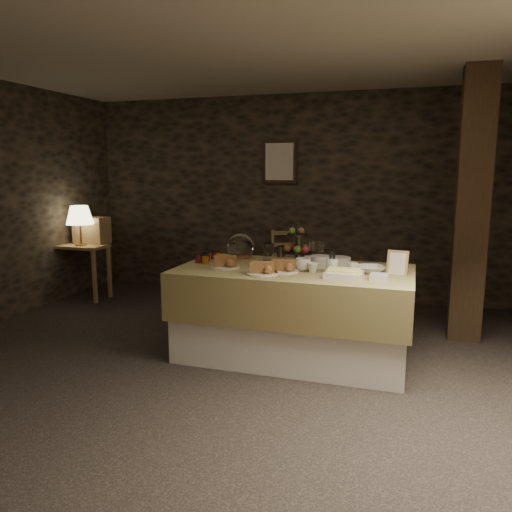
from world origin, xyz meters
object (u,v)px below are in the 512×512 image
(table_lamp, at_px, (80,216))
(timber_column, at_px, (472,207))
(fruit_stand, at_px, (297,247))
(wine_rack, at_px, (92,230))
(chair, at_px, (288,268))
(buffet_table, at_px, (293,306))
(console_table, at_px, (81,255))

(table_lamp, bearing_deg, timber_column, -1.10)
(fruit_stand, bearing_deg, wine_rack, 160.38)
(timber_column, bearing_deg, wine_rack, 175.99)
(wine_rack, relative_size, chair, 0.62)
(buffet_table, xyz_separation_m, table_lamp, (-3.02, 1.10, 0.62))
(chair, bearing_deg, console_table, 179.22)
(console_table, distance_m, chair, 2.67)
(buffet_table, distance_m, timber_column, 1.99)
(wine_rack, relative_size, fruit_stand, 1.12)
(wine_rack, bearing_deg, buffet_table, -23.82)
(console_table, bearing_deg, wine_rack, 74.48)
(buffet_table, height_order, console_table, buffet_table)
(timber_column, bearing_deg, table_lamp, 178.90)
(timber_column, bearing_deg, fruit_stand, -154.06)
(buffet_table, height_order, chair, chair)
(timber_column, bearing_deg, buffet_table, -145.85)
(buffet_table, distance_m, table_lamp, 3.27)
(wine_rack, height_order, fruit_stand, fruit_stand)
(console_table, height_order, chair, chair)
(table_lamp, xyz_separation_m, fruit_stand, (2.98, -0.83, -0.14))
(table_lamp, bearing_deg, buffet_table, -20.07)
(table_lamp, height_order, chair, table_lamp)
(table_lamp, xyz_separation_m, timber_column, (4.52, -0.09, 0.22))
(buffet_table, xyz_separation_m, fruit_stand, (-0.04, 0.27, 0.48))
(buffet_table, height_order, fruit_stand, fruit_stand)
(buffet_table, bearing_deg, console_table, 159.41)
(console_table, xyz_separation_m, wine_rack, (0.05, 0.18, 0.30))
(chair, height_order, timber_column, timber_column)
(console_table, relative_size, chair, 1.04)
(console_table, xyz_separation_m, table_lamp, (0.05, -0.05, 0.51))
(wine_rack, bearing_deg, table_lamp, -90.00)
(timber_column, distance_m, fruit_stand, 1.74)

